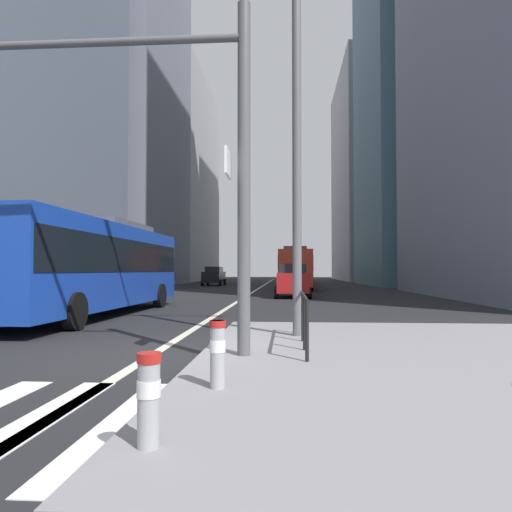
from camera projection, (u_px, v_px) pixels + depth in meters
name	position (u px, v px, depth m)	size (l,w,h in m)	color
ground_plane	(248.00, 295.00, 28.70)	(160.00, 160.00, 0.00)	black
median_island	(475.00, 363.00, 7.38)	(9.00, 10.00, 0.15)	gray
lane_centre_line	(258.00, 289.00, 38.67)	(0.20, 80.00, 0.01)	beige
office_tower_left_mid	(113.00, 111.00, 48.74)	(12.86, 18.29, 37.00)	slate
office_tower_left_far	(170.00, 181.00, 72.29)	(11.94, 25.11, 31.20)	#9E9EA3
office_tower_right_mid	(421.00, 54.00, 49.79)	(12.20, 17.35, 50.17)	slate
office_tower_right_far	(377.00, 178.00, 74.15)	(12.38, 25.24, 33.04)	#9E9EA3
city_bus_blue_oncoming	(94.00, 263.00, 15.86)	(2.88, 11.69, 3.40)	#14389E
city_bus_red_receding	(295.00, 267.00, 38.17)	(2.73, 11.40, 3.40)	red
city_bus_red_distant	(295.00, 268.00, 57.18)	(2.85, 11.46, 3.40)	#198456
car_oncoming_mid	(214.00, 276.00, 47.27)	(2.12, 4.23, 1.94)	black
car_receding_near	(292.00, 280.00, 26.55)	(2.09, 4.04, 1.94)	maroon
traffic_signal_gantry	(127.00, 123.00, 7.93)	(6.08, 0.65, 6.00)	#515156
street_lamp_post	(297.00, 102.00, 10.14)	(5.50, 0.32, 8.00)	#56565B
bollard_front	(149.00, 394.00, 3.69)	(0.20, 0.20, 0.76)	#99999E
bollard_left	(218.00, 350.00, 5.54)	(0.20, 0.20, 0.81)	#99999E
pedestrian_railing	(304.00, 309.00, 8.71)	(0.06, 3.17, 0.98)	black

